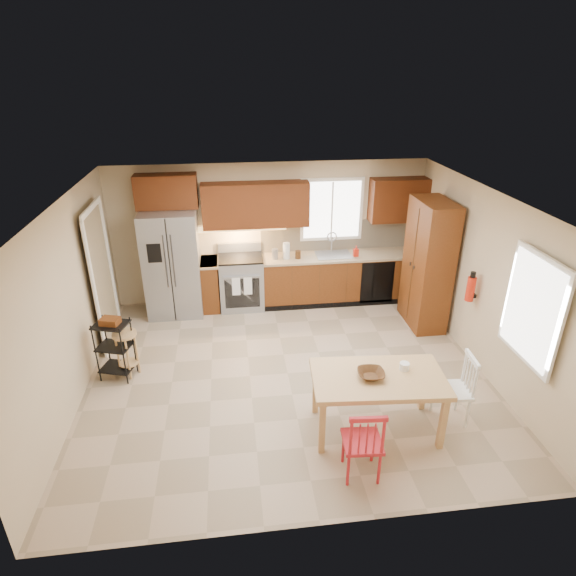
# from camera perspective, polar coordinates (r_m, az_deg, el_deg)

# --- Properties ---
(floor) EXTENTS (5.50, 5.50, 0.00)m
(floor) POSITION_cam_1_polar(r_m,az_deg,el_deg) (6.93, -0.05, -10.07)
(floor) COLOR tan
(floor) RESTS_ON ground
(ceiling) EXTENTS (5.50, 5.00, 0.02)m
(ceiling) POSITION_cam_1_polar(r_m,az_deg,el_deg) (5.86, -0.05, 10.33)
(ceiling) COLOR silver
(ceiling) RESTS_ON ground
(wall_back) EXTENTS (5.50, 0.02, 2.50)m
(wall_back) POSITION_cam_1_polar(r_m,az_deg,el_deg) (8.60, -2.15, 6.49)
(wall_back) COLOR #CCB793
(wall_back) RESTS_ON ground
(wall_front) EXTENTS (5.50, 0.02, 2.50)m
(wall_front) POSITION_cam_1_polar(r_m,az_deg,el_deg) (4.22, 4.38, -15.61)
(wall_front) COLOR #CCB793
(wall_front) RESTS_ON ground
(wall_left) EXTENTS (0.02, 5.00, 2.50)m
(wall_left) POSITION_cam_1_polar(r_m,az_deg,el_deg) (6.58, -24.56, -1.99)
(wall_left) COLOR #CCB793
(wall_left) RESTS_ON ground
(wall_right) EXTENTS (0.02, 5.00, 2.50)m
(wall_right) POSITION_cam_1_polar(r_m,az_deg,el_deg) (7.15, 22.39, 0.53)
(wall_right) COLOR #CCB793
(wall_right) RESTS_ON ground
(refrigerator) EXTENTS (0.92, 0.75, 1.82)m
(refrigerator) POSITION_cam_1_polar(r_m,az_deg,el_deg) (8.40, -13.52, 2.84)
(refrigerator) COLOR gray
(refrigerator) RESTS_ON floor
(range_stove) EXTENTS (0.76, 0.63, 0.92)m
(range_stove) POSITION_cam_1_polar(r_m,az_deg,el_deg) (8.57, -5.54, 0.64)
(range_stove) COLOR gray
(range_stove) RESTS_ON floor
(base_cabinet_narrow) EXTENTS (0.30, 0.60, 0.90)m
(base_cabinet_narrow) POSITION_cam_1_polar(r_m,az_deg,el_deg) (8.60, -9.20, 0.42)
(base_cabinet_narrow) COLOR #652E12
(base_cabinet_narrow) RESTS_ON floor
(base_cabinet_run) EXTENTS (2.92, 0.60, 0.90)m
(base_cabinet_run) POSITION_cam_1_polar(r_m,az_deg,el_deg) (8.82, 6.49, 1.24)
(base_cabinet_run) COLOR #652E12
(base_cabinet_run) RESTS_ON floor
(dishwasher) EXTENTS (0.60, 0.02, 0.78)m
(dishwasher) POSITION_cam_1_polar(r_m,az_deg,el_deg) (8.71, 10.51, 0.65)
(dishwasher) COLOR black
(dishwasher) RESTS_ON floor
(backsplash) EXTENTS (2.92, 0.03, 0.55)m
(backsplash) POSITION_cam_1_polar(r_m,az_deg,el_deg) (8.81, 6.30, 6.30)
(backsplash) COLOR beige
(backsplash) RESTS_ON wall_back
(upper_over_fridge) EXTENTS (1.00, 0.35, 0.55)m
(upper_over_fridge) POSITION_cam_1_polar(r_m,az_deg,el_deg) (8.23, -14.23, 11.05)
(upper_over_fridge) COLOR #55240E
(upper_over_fridge) RESTS_ON wall_back
(upper_left_block) EXTENTS (1.80, 0.35, 0.75)m
(upper_left_block) POSITION_cam_1_polar(r_m,az_deg,el_deg) (8.25, -3.86, 9.81)
(upper_left_block) COLOR #55240E
(upper_left_block) RESTS_ON wall_back
(upper_right_block) EXTENTS (1.00, 0.35, 0.75)m
(upper_right_block) POSITION_cam_1_polar(r_m,az_deg,el_deg) (8.75, 12.97, 10.13)
(upper_right_block) COLOR #55240E
(upper_right_block) RESTS_ON wall_back
(window_back) EXTENTS (1.12, 0.04, 1.12)m
(window_back) POSITION_cam_1_polar(r_m,az_deg,el_deg) (8.62, 5.21, 9.24)
(window_back) COLOR white
(window_back) RESTS_ON wall_back
(sink) EXTENTS (0.62, 0.46, 0.16)m
(sink) POSITION_cam_1_polar(r_m,az_deg,el_deg) (8.62, 5.39, 3.67)
(sink) COLOR gray
(sink) RESTS_ON base_cabinet_run
(undercab_glow) EXTENTS (1.60, 0.30, 0.01)m
(undercab_glow) POSITION_cam_1_polar(r_m,az_deg,el_deg) (8.33, -5.84, 7.05)
(undercab_glow) COLOR #FFBF66
(undercab_glow) RESTS_ON wall_back
(soap_bottle) EXTENTS (0.09, 0.09, 0.19)m
(soap_bottle) POSITION_cam_1_polar(r_m,az_deg,el_deg) (8.57, 8.06, 4.37)
(soap_bottle) COLOR red
(soap_bottle) RESTS_ON base_cabinet_run
(paper_towel) EXTENTS (0.12, 0.12, 0.28)m
(paper_towel) POSITION_cam_1_polar(r_m,az_deg,el_deg) (8.37, -0.20, 4.44)
(paper_towel) COLOR white
(paper_towel) RESTS_ON base_cabinet_run
(canister_steel) EXTENTS (0.11, 0.11, 0.18)m
(canister_steel) POSITION_cam_1_polar(r_m,az_deg,el_deg) (8.37, -1.56, 4.06)
(canister_steel) COLOR gray
(canister_steel) RESTS_ON base_cabinet_run
(canister_wood) EXTENTS (0.10, 0.10, 0.14)m
(canister_wood) POSITION_cam_1_polar(r_m,az_deg,el_deg) (8.39, 1.19, 3.98)
(canister_wood) COLOR #4B2E14
(canister_wood) RESTS_ON base_cabinet_run
(pantry) EXTENTS (0.50, 0.95, 2.10)m
(pantry) POSITION_cam_1_polar(r_m,az_deg,el_deg) (8.07, 16.24, 2.66)
(pantry) COLOR #652E12
(pantry) RESTS_ON floor
(fire_extinguisher) EXTENTS (0.12, 0.12, 0.36)m
(fire_extinguisher) POSITION_cam_1_polar(r_m,az_deg,el_deg) (7.27, 20.83, -0.10)
(fire_extinguisher) COLOR red
(fire_extinguisher) RESTS_ON wall_right
(window_right) EXTENTS (0.04, 1.02, 1.32)m
(window_right) POSITION_cam_1_polar(r_m,az_deg,el_deg) (6.16, 27.04, -2.24)
(window_right) COLOR white
(window_right) RESTS_ON wall_right
(doorway) EXTENTS (0.04, 0.95, 2.10)m
(doorway) POSITION_cam_1_polar(r_m,az_deg,el_deg) (7.77, -21.26, 1.05)
(doorway) COLOR #8C7A59
(doorway) RESTS_ON wall_left
(dining_table) EXTENTS (1.58, 0.97, 0.74)m
(dining_table) POSITION_cam_1_polar(r_m,az_deg,el_deg) (5.90, 10.41, -13.31)
(dining_table) COLOR tan
(dining_table) RESTS_ON floor
(chair_red) EXTENTS (0.45, 0.45, 0.89)m
(chair_red) POSITION_cam_1_polar(r_m,az_deg,el_deg) (5.29, 8.79, -17.40)
(chair_red) COLOR #AF1A23
(chair_red) RESTS_ON floor
(chair_white) EXTENTS (0.45, 0.45, 0.89)m
(chair_white) POSITION_cam_1_polar(r_m,az_deg,el_deg) (6.22, 18.89, -11.29)
(chair_white) COLOR white
(chair_white) RESTS_ON floor
(table_bowl) EXTENTS (0.33, 0.33, 0.08)m
(table_bowl) POSITION_cam_1_polar(r_m,az_deg,el_deg) (5.65, 9.77, -10.40)
(table_bowl) COLOR #4B2E14
(table_bowl) RESTS_ON dining_table
(table_jar) EXTENTS (0.12, 0.12, 0.13)m
(table_jar) POSITION_cam_1_polar(r_m,az_deg,el_deg) (5.83, 13.61, -9.18)
(table_jar) COLOR white
(table_jar) RESTS_ON dining_table
(bar_stool) EXTENTS (0.36, 0.36, 0.67)m
(bar_stool) POSITION_cam_1_polar(r_m,az_deg,el_deg) (7.09, -18.48, -7.41)
(bar_stool) COLOR tan
(bar_stool) RESTS_ON floor
(utility_cart) EXTENTS (0.52, 0.45, 0.88)m
(utility_cart) POSITION_cam_1_polar(r_m,az_deg,el_deg) (7.05, -19.81, -6.86)
(utility_cart) COLOR black
(utility_cart) RESTS_ON floor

